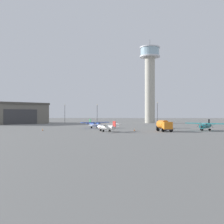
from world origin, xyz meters
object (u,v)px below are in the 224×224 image
(airplane_white, at_px, (106,127))
(traffic_cone_near_right, at_px, (43,130))
(airplane_teal, at_px, (205,125))
(traffic_cone_near_left, at_px, (134,130))
(control_tower, at_px, (150,77))
(airplane_blue, at_px, (95,124))
(truck_flatbed_yellow, at_px, (163,124))
(truck_fuel_tanker_orange, at_px, (164,125))
(light_post_east, at_px, (65,112))
(light_post_centre, at_px, (157,111))
(light_post_north, at_px, (97,112))

(airplane_white, bearing_deg, traffic_cone_near_right, 35.60)
(airplane_teal, height_order, traffic_cone_near_left, airplane_teal)
(control_tower, height_order, airplane_blue, control_tower)
(airplane_teal, bearing_deg, truck_flatbed_yellow, -103.70)
(traffic_cone_near_left, distance_m, traffic_cone_near_right, 25.56)
(airplane_white, distance_m, traffic_cone_near_left, 8.22)
(truck_fuel_tanker_orange, bearing_deg, truck_flatbed_yellow, 158.74)
(traffic_cone_near_left, relative_size, traffic_cone_near_right, 1.09)
(truck_fuel_tanker_orange, distance_m, traffic_cone_near_left, 8.03)
(airplane_blue, relative_size, light_post_east, 0.97)
(truck_flatbed_yellow, distance_m, traffic_cone_near_left, 16.40)
(light_post_east, bearing_deg, light_post_centre, -14.92)
(airplane_teal, height_order, airplane_white, airplane_teal)
(truck_fuel_tanker_orange, distance_m, traffic_cone_near_right, 33.44)
(traffic_cone_near_right, bearing_deg, truck_flatbed_yellow, 20.57)
(control_tower, xyz_separation_m, truck_fuel_tanker_orange, (-1.87, -59.83, -21.55))
(airplane_teal, bearing_deg, traffic_cone_near_right, -53.43)
(light_post_east, distance_m, traffic_cone_near_left, 61.94)
(truck_fuel_tanker_orange, distance_m, light_post_centre, 42.77)
(airplane_teal, bearing_deg, control_tower, -135.95)
(control_tower, distance_m, airplane_blue, 55.81)
(traffic_cone_near_right, bearing_deg, light_post_north, 75.14)
(airplane_teal, xyz_separation_m, light_post_north, (-34.49, 38.46, 3.77))
(light_post_east, bearing_deg, traffic_cone_near_right, -82.99)
(truck_fuel_tanker_orange, height_order, light_post_centre, light_post_centre)
(control_tower, bearing_deg, airplane_teal, -79.99)
(light_post_east, bearing_deg, truck_flatbed_yellow, -43.51)
(airplane_white, bearing_deg, light_post_centre, -66.19)
(light_post_centre, xyz_separation_m, traffic_cone_near_left, (-11.27, -41.23, -5.39))
(truck_fuel_tanker_orange, bearing_deg, airplane_blue, -138.29)
(light_post_north, bearing_deg, light_post_east, 144.79)
(light_post_north, xyz_separation_m, traffic_cone_near_right, (-10.74, -40.46, -4.93))
(airplane_blue, height_order, truck_flatbed_yellow, airplane_blue)
(truck_flatbed_yellow, relative_size, light_post_centre, 0.77)
(truck_flatbed_yellow, height_order, truck_fuel_tanker_orange, truck_fuel_tanker_orange)
(airplane_white, height_order, truck_flatbed_yellow, airplane_white)
(control_tower, distance_m, truck_fuel_tanker_orange, 63.62)
(light_post_east, relative_size, light_post_centre, 0.93)
(light_post_north, xyz_separation_m, traffic_cone_near_left, (14.83, -40.63, -4.90))
(airplane_teal, bearing_deg, airplane_blue, -73.46)
(airplane_blue, xyz_separation_m, light_post_north, (-2.40, 28.35, 3.87))
(light_post_north, relative_size, traffic_cone_near_right, 14.13)
(traffic_cone_near_left, bearing_deg, airplane_blue, 135.35)
(truck_fuel_tanker_orange, bearing_deg, airplane_teal, 91.25)
(airplane_blue, relative_size, airplane_white, 1.11)
(light_post_north, distance_m, traffic_cone_near_right, 42.15)
(airplane_teal, distance_m, light_post_east, 72.45)
(traffic_cone_near_right, bearing_deg, light_post_centre, 48.11)
(light_post_north, bearing_deg, control_tower, 36.28)
(airplane_teal, relative_size, light_post_north, 1.09)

